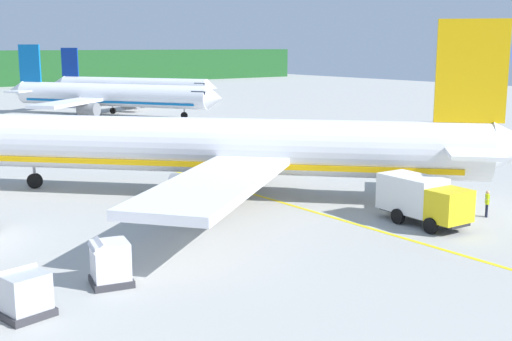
% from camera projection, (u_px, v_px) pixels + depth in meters
% --- Properties ---
extents(ground, '(240.00, 320.00, 0.20)m').
position_uv_depth(ground, '(167.00, 143.00, 70.88)').
color(ground, '#A8A8A3').
extents(airliner_foreground, '(31.42, 32.90, 11.90)m').
position_uv_depth(airliner_foreground, '(226.00, 147.00, 45.11)').
color(airliner_foreground, white).
rests_on(airliner_foreground, ground).
extents(airliner_mid_apron, '(27.55, 32.42, 10.39)m').
position_uv_depth(airliner_mid_apron, '(108.00, 96.00, 97.17)').
color(airliner_mid_apron, white).
rests_on(airliner_mid_apron, ground).
extents(airliner_far_taxiway, '(25.95, 30.53, 9.79)m').
position_uv_depth(airliner_far_taxiway, '(131.00, 87.00, 120.62)').
color(airliner_far_taxiway, silver).
rests_on(airliner_far_taxiway, ground).
extents(service_truck_catering, '(2.69, 5.69, 2.73)m').
position_uv_depth(service_truck_catering, '(423.00, 199.00, 38.14)').
color(service_truck_catering, yellow).
rests_on(service_truck_catering, ground).
extents(cargo_container_near, '(2.07, 2.07, 1.86)m').
position_uv_depth(cargo_container_near, '(24.00, 294.00, 25.25)').
color(cargo_container_near, '#333338').
rests_on(cargo_container_near, ground).
extents(cargo_container_mid, '(2.08, 2.08, 2.07)m').
position_uv_depth(cargo_container_mid, '(110.00, 263.00, 28.53)').
color(cargo_container_mid, '#333338').
rests_on(cargo_container_mid, ground).
extents(crew_loader_left, '(0.50, 0.47, 1.64)m').
position_uv_depth(crew_loader_left, '(487.00, 202.00, 39.84)').
color(crew_loader_left, '#191E33').
rests_on(crew_loader_left, ground).
extents(apron_guide_line, '(0.30, 60.00, 0.01)m').
position_uv_depth(apron_guide_line, '(288.00, 204.00, 43.21)').
color(apron_guide_line, yellow).
rests_on(apron_guide_line, ground).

